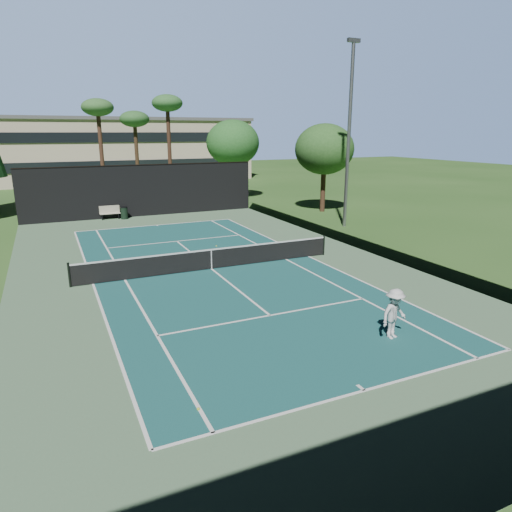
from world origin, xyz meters
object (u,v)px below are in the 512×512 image
at_px(tennis_ball_c, 216,246).
at_px(park_bench, 110,212).
at_px(tennis_ball_d, 114,261).
at_px(tennis_ball_a, 198,409).
at_px(trash_bin, 124,213).
at_px(player, 394,314).
at_px(tennis_ball_b, 196,261).
at_px(tennis_net, 211,258).

xyz_separation_m(tennis_ball_c, park_bench, (-4.43, 11.60, 0.51)).
bearing_deg(park_bench, tennis_ball_d, -96.72).
relative_size(tennis_ball_a, trash_bin, 0.08).
height_order(player, tennis_ball_d, player).
relative_size(tennis_ball_a, tennis_ball_c, 1.02).
distance_m(tennis_ball_b, tennis_ball_c, 3.21).
height_order(player, tennis_ball_a, player).
bearing_deg(tennis_ball_b, trash_bin, 95.92).
xyz_separation_m(park_bench, trash_bin, (1.00, -0.45, -0.07)).
bearing_deg(tennis_ball_d, tennis_ball_c, 7.71).
relative_size(tennis_ball_c, trash_bin, 0.08).
relative_size(tennis_ball_d, park_bench, 0.05).
bearing_deg(trash_bin, tennis_ball_c, -72.87).
height_order(tennis_net, player, player).
xyz_separation_m(tennis_net, trash_bin, (-1.68, 15.34, -0.08)).
bearing_deg(tennis_net, tennis_ball_b, 99.02).
xyz_separation_m(player, park_bench, (-5.48, 25.47, -0.29)).
xyz_separation_m(player, tennis_ball_d, (-6.95, 13.08, -0.80)).
height_order(park_bench, trash_bin, park_bench).
bearing_deg(tennis_ball_a, park_bench, 86.85).
height_order(player, trash_bin, player).
bearing_deg(park_bench, tennis_net, -80.36).
bearing_deg(tennis_ball_c, trash_bin, 107.13).
distance_m(player, tennis_ball_d, 14.83).
height_order(tennis_ball_b, tennis_ball_c, tennis_ball_b).
bearing_deg(tennis_ball_a, tennis_ball_c, 68.65).
distance_m(tennis_net, tennis_ball_c, 4.57).
distance_m(player, trash_bin, 25.43).
xyz_separation_m(tennis_ball_a, tennis_ball_d, (0.01, 14.30, -0.00)).
height_order(tennis_ball_a, tennis_ball_b, same).
relative_size(tennis_ball_a, tennis_ball_b, 0.99).
height_order(tennis_ball_b, park_bench, park_bench).
relative_size(tennis_net, trash_bin, 13.65).
distance_m(player, park_bench, 26.06).
bearing_deg(trash_bin, tennis_ball_b, -84.08).
xyz_separation_m(tennis_ball_c, trash_bin, (-3.44, 11.15, 0.44)).
distance_m(tennis_ball_b, park_bench, 14.31).
bearing_deg(tennis_ball_a, tennis_ball_b, 72.89).
bearing_deg(tennis_ball_a, trash_bin, 84.63).
height_order(tennis_ball_a, trash_bin, trash_bin).
xyz_separation_m(tennis_ball_c, tennis_ball_d, (-5.89, -0.80, -0.00)).
relative_size(player, tennis_ball_b, 21.38).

